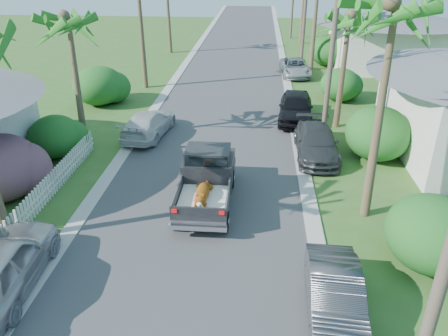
# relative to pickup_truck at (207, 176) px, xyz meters

# --- Properties ---
(ground) EXTENTS (120.00, 120.00, 0.00)m
(ground) POSITION_rel_pickup_truck_xyz_m (-0.28, -6.53, -1.01)
(ground) COLOR #385620
(ground) RESTS_ON ground
(road) EXTENTS (8.00, 100.00, 0.02)m
(road) POSITION_rel_pickup_truck_xyz_m (-0.28, 18.47, -1.00)
(road) COLOR #38383A
(road) RESTS_ON ground
(curb_left) EXTENTS (0.60, 100.00, 0.06)m
(curb_left) POSITION_rel_pickup_truck_xyz_m (-4.58, 18.47, -0.98)
(curb_left) COLOR #A5A39E
(curb_left) RESTS_ON ground
(curb_right) EXTENTS (0.60, 100.00, 0.06)m
(curb_right) POSITION_rel_pickup_truck_xyz_m (4.02, 18.47, -0.98)
(curb_right) COLOR #A5A39E
(curb_right) RESTS_ON ground
(pickup_truck) EXTENTS (1.98, 5.12, 2.06)m
(pickup_truck) POSITION_rel_pickup_truck_xyz_m (0.00, 0.00, 0.00)
(pickup_truck) COLOR black
(pickup_truck) RESTS_ON ground
(parked_car_rn) EXTENTS (1.54, 4.04, 1.32)m
(parked_car_rn) POSITION_rel_pickup_truck_xyz_m (4.08, -6.01, -0.35)
(parked_car_rn) COLOR #333539
(parked_car_rn) RESTS_ON ground
(parked_car_rm) EXTENTS (1.94, 4.73, 1.37)m
(parked_car_rm) POSITION_rel_pickup_truck_xyz_m (4.72, 4.47, -0.32)
(parked_car_rm) COLOR #303335
(parked_car_rm) RESTS_ON ground
(parked_car_rf) EXTENTS (2.29, 4.87, 1.61)m
(parked_car_rf) POSITION_rel_pickup_truck_xyz_m (4.07, 9.34, -0.21)
(parked_car_rf) COLOR black
(parked_car_rf) RESTS_ON ground
(parked_car_rd) EXTENTS (2.42, 4.75, 1.28)m
(parked_car_rd) POSITION_rel_pickup_truck_xyz_m (4.72, 19.72, -0.37)
(parked_car_rd) COLOR #B0B4B8
(parked_car_rd) RESTS_ON ground
(parked_car_ln) EXTENTS (2.26, 4.97, 1.65)m
(parked_car_ln) POSITION_rel_pickup_truck_xyz_m (-5.28, -5.72, -0.18)
(parked_car_ln) COLOR #ACAEB3
(parked_car_ln) RESTS_ON ground
(parked_car_lf) EXTENTS (2.43, 4.80, 1.34)m
(parked_car_lf) POSITION_rel_pickup_truck_xyz_m (-3.88, 6.35, -0.34)
(parked_car_lf) COLOR silver
(parked_car_lf) RESTS_ON ground
(palm_l_b) EXTENTS (4.40, 4.40, 7.40)m
(palm_l_b) POSITION_rel_pickup_truck_xyz_m (-7.08, 5.47, 5.14)
(palm_l_b) COLOR brown
(palm_l_b) RESTS_ON ground
(palm_r_a) EXTENTS (4.40, 4.40, 8.70)m
(palm_r_a) POSITION_rel_pickup_truck_xyz_m (6.02, -0.53, 6.41)
(palm_r_a) COLOR brown
(palm_r_a) RESTS_ON ground
(palm_r_b) EXTENTS (4.40, 4.40, 7.20)m
(palm_r_b) POSITION_rel_pickup_truck_xyz_m (6.32, 8.47, 4.94)
(palm_r_b) COLOR brown
(palm_r_b) RESTS_ON ground
(shrub_l_b) EXTENTS (3.00, 3.30, 2.60)m
(shrub_l_b) POSITION_rel_pickup_truck_xyz_m (-8.08, -0.53, 0.29)
(shrub_l_b) COLOR #AB186E
(shrub_l_b) RESTS_ON ground
(shrub_l_c) EXTENTS (2.40, 2.64, 2.00)m
(shrub_l_c) POSITION_rel_pickup_truck_xyz_m (-7.68, 3.47, -0.01)
(shrub_l_c) COLOR #154B1F
(shrub_l_c) RESTS_ON ground
(shrub_l_d) EXTENTS (3.20, 3.52, 2.40)m
(shrub_l_d) POSITION_rel_pickup_truck_xyz_m (-8.28, 11.47, 0.19)
(shrub_l_d) COLOR #154B1F
(shrub_l_d) RESTS_ON ground
(shrub_r_a) EXTENTS (2.80, 3.08, 2.30)m
(shrub_r_a) POSITION_rel_pickup_truck_xyz_m (7.32, -3.53, 0.14)
(shrub_r_a) COLOR #154B1F
(shrub_r_a) RESTS_ON ground
(shrub_r_b) EXTENTS (3.00, 3.30, 2.50)m
(shrub_r_b) POSITION_rel_pickup_truck_xyz_m (7.52, 4.47, 0.24)
(shrub_r_b) COLOR #154B1F
(shrub_r_b) RESTS_ON ground
(shrub_r_c) EXTENTS (2.60, 2.86, 2.10)m
(shrub_r_c) POSITION_rel_pickup_truck_xyz_m (7.22, 13.47, 0.04)
(shrub_r_c) COLOR #154B1F
(shrub_r_c) RESTS_ON ground
(shrub_r_d) EXTENTS (3.20, 3.52, 2.60)m
(shrub_r_d) POSITION_rel_pickup_truck_xyz_m (7.72, 23.47, 0.29)
(shrub_r_d) COLOR #154B1F
(shrub_r_d) RESTS_ON ground
(picket_fence) EXTENTS (0.10, 11.00, 1.00)m
(picket_fence) POSITION_rel_pickup_truck_xyz_m (-6.28, -1.03, -0.51)
(picket_fence) COLOR white
(picket_fence) RESTS_ON ground
(house_right_far) EXTENTS (9.00, 8.00, 4.60)m
(house_right_far) POSITION_rel_pickup_truck_xyz_m (12.72, 23.47, 1.11)
(house_right_far) COLOR silver
(house_right_far) RESTS_ON ground
(utility_pole_b) EXTENTS (1.60, 0.26, 9.00)m
(utility_pole_b) POSITION_rel_pickup_truck_xyz_m (5.32, 6.47, 3.59)
(utility_pole_b) COLOR brown
(utility_pole_b) RESTS_ON ground
(utility_pole_c) EXTENTS (1.60, 0.26, 9.00)m
(utility_pole_c) POSITION_rel_pickup_truck_xyz_m (5.32, 21.47, 3.59)
(utility_pole_c) COLOR brown
(utility_pole_c) RESTS_ON ground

